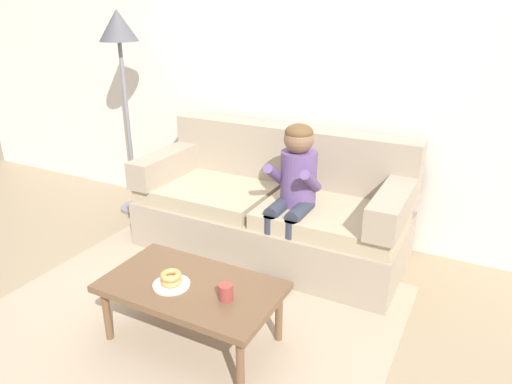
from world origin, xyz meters
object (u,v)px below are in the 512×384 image
(coffee_table, at_px, (191,290))
(mug, at_px, (226,292))
(couch, at_px, (273,210))
(toy_controller, at_px, (156,276))
(donut, at_px, (171,281))
(floor_lamp, at_px, (120,48))
(person_child, at_px, (294,185))

(coffee_table, bearing_deg, mug, -7.14)
(couch, xyz_separation_m, toy_controller, (-0.54, -0.82, -0.32))
(donut, bearing_deg, floor_lamp, 137.25)
(person_child, xyz_separation_m, floor_lamp, (-1.79, 0.31, 0.84))
(coffee_table, bearing_deg, floor_lamp, 140.17)
(couch, relative_size, person_child, 1.90)
(donut, distance_m, floor_lamp, 2.34)
(coffee_table, xyz_separation_m, floor_lamp, (-1.61, 1.34, 1.16))
(person_child, bearing_deg, donut, -103.75)
(toy_controller, bearing_deg, donut, -12.55)
(toy_controller, bearing_deg, person_child, 66.52)
(coffee_table, xyz_separation_m, mug, (0.25, -0.03, 0.09))
(donut, xyz_separation_m, toy_controller, (-0.54, 0.48, -0.40))
(couch, bearing_deg, mug, -75.31)
(couch, bearing_deg, donut, -90.19)
(coffee_table, bearing_deg, person_child, 80.07)
(toy_controller, bearing_deg, coffee_table, -4.46)
(couch, xyz_separation_m, person_child, (0.26, -0.21, 0.33))
(toy_controller, bearing_deg, floor_lamp, 166.10)
(couch, height_order, mug, couch)
(toy_controller, bearing_deg, mug, 2.12)
(donut, bearing_deg, person_child, 76.25)
(person_child, height_order, floor_lamp, floor_lamp)
(coffee_table, xyz_separation_m, toy_controller, (-0.63, 0.42, -0.33))
(couch, distance_m, mug, 1.32)
(couch, bearing_deg, floor_lamp, 176.30)
(person_child, height_order, donut, person_child)
(coffee_table, height_order, person_child, person_child)
(mug, bearing_deg, toy_controller, 152.80)
(coffee_table, xyz_separation_m, person_child, (0.18, 1.03, 0.32))
(couch, relative_size, mug, 23.20)
(coffee_table, relative_size, floor_lamp, 0.55)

